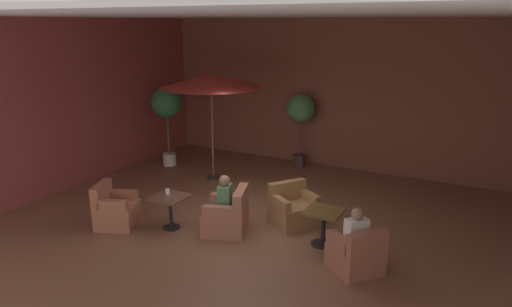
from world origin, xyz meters
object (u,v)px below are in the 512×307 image
object	(u,v)px
cafe_table_front_right	(323,220)
patron_by_window	(357,230)
cafe_table_front_left	(170,204)
patio_umbrella_tall_red	(211,81)
armchair_front_right_north	(356,254)
potted_tree_left_corner	(301,112)
armchair_front_left_east	(228,216)
armchair_front_left_north	(115,210)
potted_tree_mid_left	(167,107)
iced_drink_cup	(167,192)
patron_blue_shirt	(225,195)
armchair_front_right_east	(293,209)

from	to	relation	value
cafe_table_front_right	patron_by_window	bearing A→B (deg)	-38.10
cafe_table_front_left	patio_umbrella_tall_red	xyz separation A→B (m)	(-0.92, 2.88, 1.99)
patio_umbrella_tall_red	armchair_front_right_north	bearing A→B (deg)	-31.17
potted_tree_left_corner	armchair_front_left_east	bearing A→B (deg)	-84.01
potted_tree_left_corner	armchair_front_left_north	bearing A→B (deg)	-106.64
patio_umbrella_tall_red	potted_tree_mid_left	distance (m)	1.99
potted_tree_mid_left	cafe_table_front_right	bearing A→B (deg)	-24.91
cafe_table_front_left	potted_tree_left_corner	size ratio (longest dim) A/B	0.32
cafe_table_front_left	iced_drink_cup	xyz separation A→B (m)	(-0.11, 0.07, 0.21)
patio_umbrella_tall_red	patron_blue_shirt	world-z (taller)	patio_umbrella_tall_red
armchair_front_left_north	patron_blue_shirt	size ratio (longest dim) A/B	1.32
cafe_table_front_right	potted_tree_mid_left	world-z (taller)	potted_tree_mid_left
patio_umbrella_tall_red	patron_blue_shirt	xyz separation A→B (m)	(1.93, -2.51, -1.75)
armchair_front_left_east	armchair_front_right_north	bearing A→B (deg)	-5.93
cafe_table_front_right	armchair_front_right_east	world-z (taller)	armchair_front_right_east
armchair_front_left_east	armchair_front_right_east	xyz separation A→B (m)	(0.95, 0.94, -0.02)
cafe_table_front_left	potted_tree_mid_left	distance (m)	4.40
cafe_table_front_right	potted_tree_mid_left	xyz separation A→B (m)	(-5.52, 2.56, 1.19)
patio_umbrella_tall_red	potted_tree_left_corner	xyz separation A→B (m)	(1.50, 2.05, -0.96)
patio_umbrella_tall_red	potted_tree_left_corner	world-z (taller)	patio_umbrella_tall_red
armchair_front_left_east	patron_by_window	xyz separation A→B (m)	(2.56, -0.25, 0.39)
armchair_front_left_north	patron_blue_shirt	world-z (taller)	patron_blue_shirt
cafe_table_front_left	patron_by_window	xyz separation A→B (m)	(3.62, 0.14, 0.21)
potted_tree_left_corner	patron_by_window	distance (m)	5.73
armchair_front_left_east	iced_drink_cup	world-z (taller)	armchair_front_left_east
armchair_front_left_north	armchair_front_left_east	bearing A→B (deg)	21.55
cafe_table_front_right	patio_umbrella_tall_red	bearing A→B (deg)	150.45
potted_tree_mid_left	iced_drink_cup	distance (m)	4.23
cafe_table_front_right	iced_drink_cup	size ratio (longest dim) A/B	5.98
patron_by_window	armchair_front_right_east	bearing A→B (deg)	143.79
armchair_front_left_north	armchair_front_right_north	bearing A→B (deg)	6.74
armchair_front_right_east	patron_by_window	size ratio (longest dim) A/B	1.61
cafe_table_front_left	potted_tree_mid_left	xyz separation A→B (m)	(-2.67, 3.31, 1.15)
armchair_front_left_north	patron_by_window	world-z (taller)	patron_by_window
cafe_table_front_left	armchair_front_left_north	bearing A→B (deg)	-156.88
armchair_front_right_north	potted_tree_mid_left	world-z (taller)	potted_tree_mid_left
armchair_front_left_north	armchair_front_right_east	xyz separation A→B (m)	(3.03, 1.76, -0.02)
potted_tree_left_corner	iced_drink_cup	world-z (taller)	potted_tree_left_corner
armchair_front_left_east	iced_drink_cup	bearing A→B (deg)	-165.00
cafe_table_front_right	potted_tree_mid_left	bearing A→B (deg)	155.09
armchair_front_right_east	patron_blue_shirt	bearing A→B (deg)	-136.18
iced_drink_cup	patron_by_window	bearing A→B (deg)	1.02
patron_blue_shirt	iced_drink_cup	world-z (taller)	patron_blue_shirt
armchair_front_right_east	iced_drink_cup	world-z (taller)	armchair_front_right_east
armchair_front_left_north	potted_tree_left_corner	distance (m)	5.73
cafe_table_front_left	armchair_front_left_east	bearing A→B (deg)	19.99
patio_umbrella_tall_red	iced_drink_cup	size ratio (longest dim) A/B	24.28
cafe_table_front_left	armchair_front_left_east	xyz separation A→B (m)	(1.06, 0.38, -0.18)
armchair_front_left_east	potted_tree_left_corner	size ratio (longest dim) A/B	0.50
armchair_front_left_east	iced_drink_cup	distance (m)	1.27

